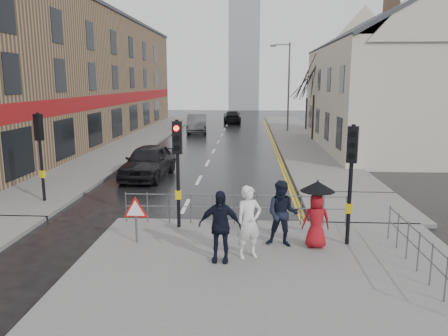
# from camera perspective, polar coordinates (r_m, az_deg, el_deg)

# --- Properties ---
(ground) EXTENTS (120.00, 120.00, 0.00)m
(ground) POSITION_cam_1_polar(r_m,az_deg,el_deg) (13.94, -6.83, -8.43)
(ground) COLOR black
(ground) RESTS_ON ground
(near_pavement) EXTENTS (10.00, 9.00, 0.14)m
(near_pavement) POSITION_cam_1_polar(r_m,az_deg,el_deg) (10.50, 6.55, -14.83)
(near_pavement) COLOR #605E5B
(near_pavement) RESTS_ON ground
(left_pavement) EXTENTS (4.00, 44.00, 0.14)m
(left_pavement) POSITION_cam_1_polar(r_m,az_deg,el_deg) (37.28, -10.58, 3.95)
(left_pavement) COLOR #605E5B
(left_pavement) RESTS_ON ground
(right_pavement) EXTENTS (4.00, 40.00, 0.14)m
(right_pavement) POSITION_cam_1_polar(r_m,az_deg,el_deg) (38.42, 9.41, 4.20)
(right_pavement) COLOR #605E5B
(right_pavement) RESTS_ON ground
(pavement_bridge_right) EXTENTS (4.00, 4.20, 0.14)m
(pavement_bridge_right) POSITION_cam_1_polar(r_m,az_deg,el_deg) (17.08, 17.16, -4.92)
(pavement_bridge_right) COLOR #605E5B
(pavement_bridge_right) RESTS_ON ground
(building_left_terrace) EXTENTS (8.00, 42.00, 10.00)m
(building_left_terrace) POSITION_cam_1_polar(r_m,az_deg,el_deg) (37.76, -19.51, 11.10)
(building_left_terrace) COLOR #81624A
(building_left_terrace) RESTS_ON ground
(building_right_cream) EXTENTS (9.00, 16.40, 10.10)m
(building_right_cream) POSITION_cam_1_polar(r_m,az_deg,el_deg) (32.38, 20.91, 10.70)
(building_right_cream) COLOR #BBB6A3
(building_right_cream) RESTS_ON ground
(church_tower) EXTENTS (5.00, 5.00, 18.00)m
(church_tower) POSITION_cam_1_polar(r_m,az_deg,el_deg) (75.05, 2.65, 14.52)
(church_tower) COLOR #92959A
(church_tower) RESTS_ON ground
(traffic_signal_near_left) EXTENTS (0.28, 0.27, 3.40)m
(traffic_signal_near_left) POSITION_cam_1_polar(r_m,az_deg,el_deg) (13.48, -6.09, 1.72)
(traffic_signal_near_left) COLOR black
(traffic_signal_near_left) RESTS_ON near_pavement
(traffic_signal_near_right) EXTENTS (0.34, 0.33, 3.40)m
(traffic_signal_near_right) POSITION_cam_1_polar(r_m,az_deg,el_deg) (12.44, 16.31, 0.53)
(traffic_signal_near_right) COLOR black
(traffic_signal_near_right) RESTS_ON near_pavement
(traffic_signal_far_left) EXTENTS (0.34, 0.33, 3.40)m
(traffic_signal_far_left) POSITION_cam_1_polar(r_m,az_deg,el_deg) (17.90, -22.92, 3.24)
(traffic_signal_far_left) COLOR black
(traffic_signal_far_left) RESTS_ON left_pavement
(guard_railing_front) EXTENTS (7.14, 0.04, 1.00)m
(guard_railing_front) POSITION_cam_1_polar(r_m,az_deg,el_deg) (14.05, 1.39, -4.51)
(guard_railing_front) COLOR #595B5E
(guard_railing_front) RESTS_ON near_pavement
(guard_railing_side) EXTENTS (0.04, 4.54, 1.00)m
(guard_railing_side) POSITION_cam_1_polar(r_m,az_deg,el_deg) (11.62, 24.14, -9.02)
(guard_railing_side) COLOR #595B5E
(guard_railing_side) RESTS_ON near_pavement
(warning_sign) EXTENTS (0.80, 0.07, 1.35)m
(warning_sign) POSITION_cam_1_polar(r_m,az_deg,el_deg) (12.66, -11.47, -5.65)
(warning_sign) COLOR #595B5E
(warning_sign) RESTS_ON near_pavement
(street_lamp) EXTENTS (1.83, 0.25, 8.00)m
(street_lamp) POSITION_cam_1_polar(r_m,az_deg,el_deg) (41.06, 8.21, 11.16)
(street_lamp) COLOR #595B5E
(street_lamp) RESTS_ON right_pavement
(tree_near) EXTENTS (2.40, 2.40, 6.58)m
(tree_near) POSITION_cam_1_polar(r_m,az_deg,el_deg) (35.30, 11.84, 11.75)
(tree_near) COLOR black
(tree_near) RESTS_ON right_pavement
(tree_far) EXTENTS (2.40, 2.40, 5.64)m
(tree_far) POSITION_cam_1_polar(r_m,az_deg,el_deg) (43.29, 10.90, 10.70)
(tree_far) COLOR black
(tree_far) RESTS_ON right_pavement
(pedestrian_a) EXTENTS (0.83, 0.71, 1.91)m
(pedestrian_a) POSITION_cam_1_polar(r_m,az_deg,el_deg) (11.39, 3.26, -7.07)
(pedestrian_a) COLOR silver
(pedestrian_a) RESTS_ON near_pavement
(pedestrian_b) EXTENTS (1.01, 0.85, 1.86)m
(pedestrian_b) POSITION_cam_1_polar(r_m,az_deg,el_deg) (12.26, 7.64, -5.94)
(pedestrian_b) COLOR black
(pedestrian_b) RESTS_ON near_pavement
(pedestrian_with_umbrella) EXTENTS (0.96, 0.96, 1.89)m
(pedestrian_with_umbrella) POSITION_cam_1_polar(r_m,az_deg,el_deg) (12.27, 12.00, -5.39)
(pedestrian_with_umbrella) COLOR maroon
(pedestrian_with_umbrella) RESTS_ON near_pavement
(pedestrian_d) EXTENTS (1.12, 0.52, 1.86)m
(pedestrian_d) POSITION_cam_1_polar(r_m,az_deg,el_deg) (11.15, -0.56, -7.60)
(pedestrian_d) COLOR black
(pedestrian_d) RESTS_ON near_pavement
(car_parked) EXTENTS (2.26, 4.89, 1.62)m
(car_parked) POSITION_cam_1_polar(r_m,az_deg,el_deg) (21.79, -9.85, 0.86)
(car_parked) COLOR black
(car_parked) RESTS_ON ground
(car_mid) EXTENTS (2.25, 5.23, 1.67)m
(car_mid) POSITION_cam_1_polar(r_m,az_deg,el_deg) (41.07, -3.57, 5.85)
(car_mid) COLOR #4A4D4F
(car_mid) RESTS_ON ground
(car_far) EXTENTS (2.25, 4.90, 1.39)m
(car_far) POSITION_cam_1_polar(r_m,az_deg,el_deg) (50.37, 1.06, 6.69)
(car_far) COLOR black
(car_far) RESTS_ON ground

